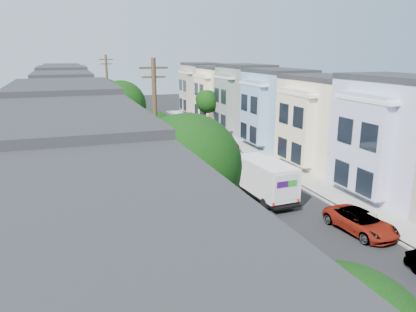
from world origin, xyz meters
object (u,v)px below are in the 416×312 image
parked_left_d (144,166)px  parked_right_b (361,222)px  utility_pole_far (108,99)px  parked_left_c (183,217)px  tree_b (187,167)px  tree_d (120,106)px  parked_right_c (223,143)px  utility_pole_near (156,146)px  tree_far_r (207,102)px  tree_c (146,145)px  fedex_truck (264,178)px  lead_sedan (214,157)px  parked_right_d (200,130)px  tree_e (104,97)px

parked_left_d → parked_right_b: bearing=-62.1°
utility_pole_far → parked_left_c: (1.40, -26.64, -4.39)m
tree_b → parked_right_b: 12.35m
tree_d → parked_right_c: 12.42m
utility_pole_near → parked_right_b: bearing=-22.3°
utility_pole_near → tree_far_r: bearing=65.5°
utility_pole_near → parked_left_d: utility_pole_near is taller
tree_c → fedex_truck: bearing=-5.2°
tree_far_r → tree_b: bearing=-110.6°
utility_pole_near → utility_pole_far: size_ratio=1.00×
fedex_truck → tree_far_r: bearing=76.7°
tree_far_r → lead_sedan: size_ratio=1.25×
tree_c → utility_pole_near: 3.31m
utility_pole_far → parked_left_c: 27.03m
fedex_truck → parked_right_c: size_ratio=1.20×
tree_far_r → parked_right_d: tree_far_r is taller
tree_b → parked_left_d: tree_b is taller
lead_sedan → parked_left_c: parked_left_c is taller
lead_sedan → parked_left_c: (-6.78, -13.17, 0.04)m
utility_pole_near → lead_sedan: utility_pole_near is taller
parked_right_b → parked_right_c: bearing=84.8°
utility_pole_far → tree_far_r: bearing=12.4°
tree_c → utility_pole_far: bearing=90.0°
tree_d → tree_e: tree_d is taller
parked_left_d → tree_b: bearing=-97.1°
utility_pole_far → parked_right_b: bearing=-69.9°
tree_d → utility_pole_near: (0.00, -15.49, -0.41)m
tree_d → parked_left_c: (1.40, -16.13, -4.81)m
tree_d → parked_left_c: size_ratio=1.70×
tree_c → utility_pole_far: (0.00, 22.76, 0.64)m
parked_left_d → parked_left_c: bearing=-92.7°
tree_d → tree_far_r: tree_d is taller
tree_d → lead_sedan: size_ratio=1.81×
tree_e → fedex_truck: tree_e is taller
parked_right_d → lead_sedan: bearing=-98.9°
tree_b → lead_sedan: tree_b is taller
tree_e → parked_right_c: size_ratio=1.42×
tree_d → parked_right_b: size_ratio=1.68×
tree_c → fedex_truck: tree_c is taller
tree_c → parked_right_c: (11.20, 14.50, -3.80)m
utility_pole_far → parked_right_d: (11.20, -0.06, -4.47)m
fedex_truck → parked_right_c: (2.84, 15.27, -0.92)m
parked_left_c → parked_right_d: bearing=72.6°
utility_pole_far → parked_left_c: utility_pole_far is taller
parked_right_b → tree_c: bearing=139.8°
tree_far_r → fedex_truck: size_ratio=0.90×
tree_b → tree_e: bearing=90.0°
tree_b → lead_sedan: bearing=66.5°
tree_b → parked_left_c: bearing=76.0°
utility_pole_near → parked_left_c: size_ratio=2.14×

